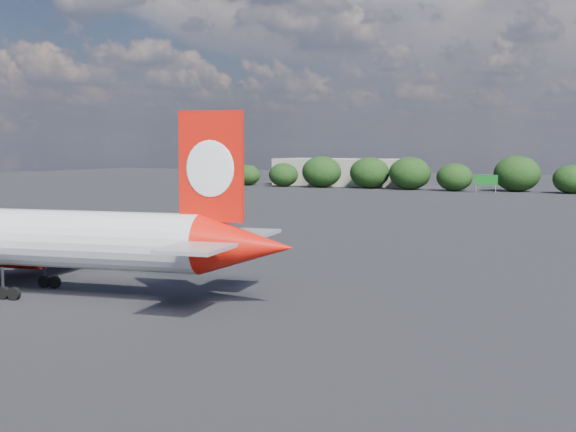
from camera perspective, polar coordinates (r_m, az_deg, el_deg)
The scene contains 4 objects.
ground at distance 95.27m, azimuth 5.73°, elevation -2.18°, with size 500.00×500.00×0.00m, color black.
qantas_airliner at distance 68.02m, azimuth -18.51°, elevation -1.56°, with size 44.15×42.21×14.48m.
terminal_building at distance 241.73m, azimuth 4.11°, elevation 3.14°, with size 42.00×16.00×8.00m.
highway_sign at distance 210.39m, azimuth 13.90°, elevation 2.48°, with size 6.00×0.30×4.50m.
Camera 1 is at (37.67, -26.70, 11.90)m, focal length 50.00 mm.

